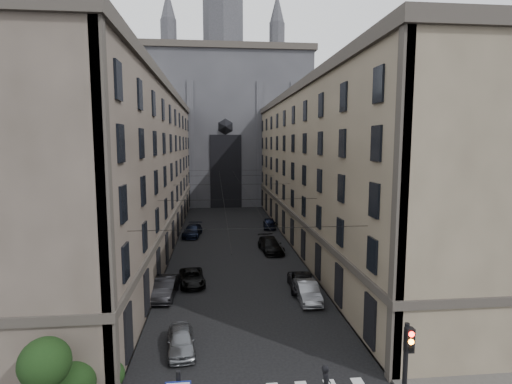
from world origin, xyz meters
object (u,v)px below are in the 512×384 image
object	(u,v)px
car_right_far	(269,223)
car_left_midnear	(165,288)
car_right_midnear	(302,282)
gothic_tower	(224,118)
car_left_midfar	(192,277)
car_right_midfar	(271,245)
traffic_light_right	(406,369)
car_left_far	(192,231)
car_right_near	(308,291)
car_left_near	(181,340)

from	to	relation	value
car_right_far	car_left_midnear	bearing A→B (deg)	-110.17
car_left_midnear	car_right_midnear	distance (m)	11.42
gothic_tower	car_left_midfar	world-z (taller)	gothic_tower
car_left_midfar	car_right_midfar	distance (m)	12.95
car_left_midfar	car_right_midfar	size ratio (longest dim) A/B	0.83
traffic_light_right	car_left_far	world-z (taller)	traffic_light_right
traffic_light_right	gothic_tower	bearing A→B (deg)	94.38
gothic_tower	car_right_near	bearing A→B (deg)	-84.93
car_left_far	car_right_midfar	xyz separation A→B (m)	(9.38, -8.71, 0.04)
car_left_far	gothic_tower	bearing A→B (deg)	88.07
car_left_far	car_right_near	bearing A→B (deg)	-59.45
car_right_midnear	car_right_far	xyz separation A→B (m)	(0.56, 24.74, 0.10)
traffic_light_right	car_right_midfar	world-z (taller)	traffic_light_right
car_left_near	car_left_far	distance (m)	30.05
car_left_midnear	car_right_near	xyz separation A→B (m)	(11.33, -1.87, -0.05)
car_left_near	car_right_far	bearing A→B (deg)	67.15
car_left_far	car_right_midfar	size ratio (longest dim) A/B	0.95
car_left_midnear	car_right_far	world-z (taller)	car_left_midnear
car_right_midnear	car_right_midfar	xyz separation A→B (m)	(-1.01, 12.13, 0.15)
car_left_near	car_right_near	bearing A→B (deg)	29.87
gothic_tower	traffic_light_right	distance (m)	74.67
car_left_near	car_left_midnear	size ratio (longest dim) A/B	0.83
car_left_far	car_right_midnear	world-z (taller)	car_left_far
car_left_midnear	car_left_far	size ratio (longest dim) A/B	0.92
car_left_midfar	car_right_midfar	bearing A→B (deg)	42.47
car_left_midfar	car_right_far	bearing A→B (deg)	59.00
car_left_midnear	car_right_midfar	xyz separation A→B (m)	(10.40, 12.60, 0.00)
car_right_near	car_right_far	xyz separation A→B (m)	(0.64, 27.07, -0.01)
car_right_near	car_left_midfar	bearing A→B (deg)	155.09
gothic_tower	car_right_near	distance (m)	60.44
traffic_light_right	car_right_far	world-z (taller)	traffic_light_right
gothic_tower	car_left_far	bearing A→B (deg)	-98.51
car_right_near	car_left_far	bearing A→B (deg)	115.39
traffic_light_right	car_right_midnear	bearing A→B (deg)	91.28
traffic_light_right	car_right_near	bearing A→B (deg)	91.78
car_left_midnear	car_right_far	size ratio (longest dim) A/B	1.11
traffic_light_right	car_right_midfar	xyz separation A→B (m)	(-1.40, 29.74, -2.48)
car_right_midnear	car_left_midfar	bearing A→B (deg)	170.46
gothic_tower	car_right_midfar	xyz separation A→B (m)	(4.20, -43.29, -16.99)
gothic_tower	car_left_near	distance (m)	66.98
traffic_light_right	car_left_midnear	distance (m)	20.96
traffic_light_right	car_right_midnear	size ratio (longest dim) A/B	1.11
gothic_tower	car_left_midfar	size ratio (longest dim) A/B	12.67
car_right_midnear	car_right_midfar	distance (m)	12.17
car_left_midnear	car_right_far	distance (m)	27.90
car_right_midnear	car_right_far	world-z (taller)	car_right_far
car_right_midfar	car_right_far	distance (m)	12.70
traffic_light_right	car_left_midnear	bearing A→B (deg)	124.54
gothic_tower	car_right_far	xyz separation A→B (m)	(5.76, -30.69, -17.05)
gothic_tower	car_left_midfar	xyz separation A→B (m)	(-4.20, -53.14, -17.16)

